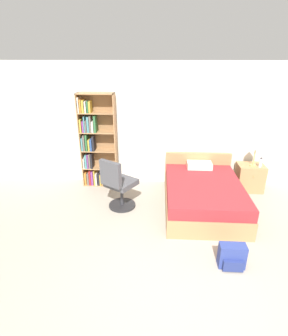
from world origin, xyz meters
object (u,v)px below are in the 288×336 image
Objects in this scene: office_chair at (118,185)px; nightstand at (249,177)px; table_lamp at (256,146)px; bookshelf at (94,143)px; bed at (202,194)px; water_bottle at (261,163)px; backpack_blue at (232,257)px.

nightstand is at bearing 19.05° from office_chair.
nightstand is 0.72m from table_lamp.
bed is (2.22, -0.84, -0.69)m from bookshelf.
office_chair is 4.98× the size of water_bottle.
bookshelf reaches higher than bed.
office_chair is 2.93m from water_bottle.
backpack_blue is at bearing -112.05° from table_lamp.
bookshelf is 3.72× the size of table_lamp.
backpack_blue is (-1.05, -2.23, -0.51)m from water_bottle.
water_bottle is 2.51m from backpack_blue.
bed is at bearing 96.79° from backpack_blue.
backpack_blue is at bearing -38.71° from office_chair.
bed is 9.40× the size of water_bottle.
nightstand is at bearing 68.47° from backpack_blue.
bed is at bearing -144.90° from nightstand.
table_lamp is 0.36m from water_bottle.
bookshelf is 3.34m from table_lamp.
office_chair is at bearing 141.29° from backpack_blue.
nightstand is (3.32, -0.06, -0.68)m from bookshelf.
bed reaches higher than backpack_blue.
bed reaches higher than nightstand.
nightstand is at bearing 141.20° from water_bottle.
bookshelf is 3.39m from nightstand.
bookshelf reaches higher than water_bottle.
bed is at bearing -151.44° from water_bottle.
office_chair reaches higher than nightstand.
bookshelf is 2.47m from bed.
backpack_blue is (1.76, -1.41, -0.32)m from office_chair.
bookshelf reaches higher than office_chair.
bookshelf is 3.48× the size of nightstand.
bookshelf reaches higher than nightstand.
bookshelf is at bearing 123.41° from office_chair.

